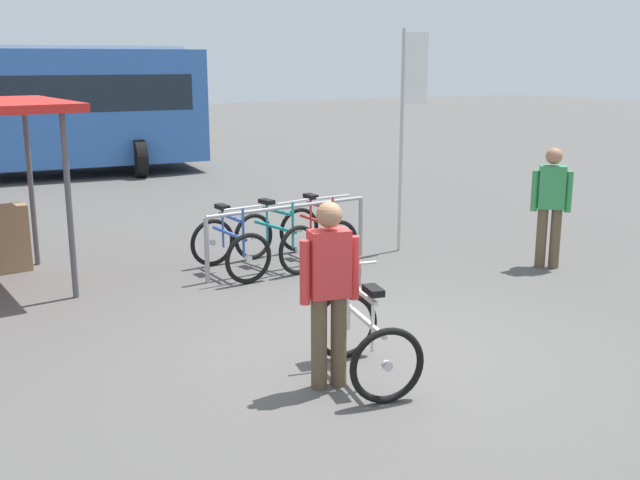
# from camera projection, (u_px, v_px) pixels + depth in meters

# --- Properties ---
(ground_plane) EXTENTS (80.00, 80.00, 0.00)m
(ground_plane) POSITION_uv_depth(u_px,v_px,m) (380.00, 354.00, 7.33)
(ground_plane) COLOR #514F4C
(bike_rack_rail) EXTENTS (2.50, 0.28, 0.88)m
(bike_rack_rail) POSITION_uv_depth(u_px,v_px,m) (289.00, 222.00, 10.20)
(bike_rack_rail) COLOR #99999E
(bike_rack_rail) RESTS_ON ground
(racked_bike_blue) EXTENTS (0.75, 1.14, 0.97)m
(racked_bike_blue) POSITION_uv_depth(u_px,v_px,m) (230.00, 247.00, 9.96)
(racked_bike_blue) COLOR black
(racked_bike_blue) RESTS_ON ground
(racked_bike_teal) EXTENTS (0.86, 1.21, 0.97)m
(racked_bike_teal) POSITION_uv_depth(u_px,v_px,m) (275.00, 240.00, 10.35)
(racked_bike_teal) COLOR black
(racked_bike_teal) RESTS_ON ground
(racked_bike_red) EXTENTS (0.72, 1.14, 0.98)m
(racked_bike_red) POSITION_uv_depth(u_px,v_px,m) (318.00, 234.00, 10.73)
(racked_bike_red) COLOR black
(racked_bike_red) RESTS_ON ground
(featured_bicycle) EXTENTS (0.85, 1.25, 1.09)m
(featured_bicycle) POSITION_uv_depth(u_px,v_px,m) (360.00, 323.00, 6.77)
(featured_bicycle) COLOR black
(featured_bicycle) RESTS_ON ground
(person_with_featured_bike) EXTENTS (0.52, 0.26, 1.64)m
(person_with_featured_bike) POSITION_uv_depth(u_px,v_px,m) (329.00, 287.00, 6.40)
(person_with_featured_bike) COLOR brown
(person_with_featured_bike) RESTS_ON ground
(pedestrian_with_backpack) EXTENTS (0.47, 0.46, 1.64)m
(pedestrian_with_backpack) POSITION_uv_depth(u_px,v_px,m) (551.00, 200.00, 10.19)
(pedestrian_with_backpack) COLOR brown
(pedestrian_with_backpack) RESTS_ON ground
(banner_flag) EXTENTS (0.45, 0.05, 3.20)m
(banner_flag) POSITION_uv_depth(u_px,v_px,m) (410.00, 99.00, 10.83)
(banner_flag) COLOR #B2B2B7
(banner_flag) RESTS_ON ground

